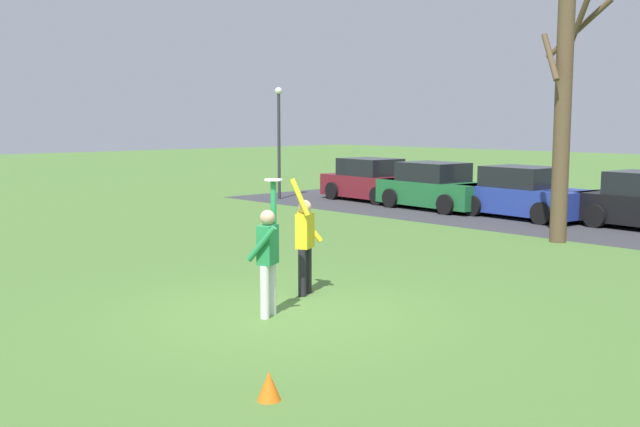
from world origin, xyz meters
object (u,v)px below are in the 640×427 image
at_px(frisbee_disc, 273,180).
at_px(person_catcher, 268,254).
at_px(parked_car_maroon, 372,181).
at_px(parked_car_blue, 523,194).
at_px(lamppost_by_lot, 279,132).
at_px(field_cone_orange, 269,386).
at_px(parked_car_green, 435,188).
at_px(bare_tree_tall, 563,112).
at_px(person_defender, 305,239).

bearing_deg(frisbee_disc, person_catcher, -63.07).
height_order(frisbee_disc, parked_car_maroon, frisbee_disc).
bearing_deg(parked_car_blue, person_catcher, -69.45).
xyz_separation_m(parked_car_maroon, lamppost_by_lot, (-2.81, -2.20, 1.86)).
height_order(lamppost_by_lot, field_cone_orange, lamppost_by_lot).
xyz_separation_m(parked_car_green, field_cone_orange, (9.87, -15.26, -0.57)).
bearing_deg(bare_tree_tall, frisbee_disc, -86.66).
bearing_deg(bare_tree_tall, parked_car_green, 153.19).
bearing_deg(parked_car_blue, parked_car_green, -172.59).
relative_size(person_defender, field_cone_orange, 6.39).
xyz_separation_m(person_catcher, lamppost_by_lot, (-13.31, 11.28, 1.60)).
distance_m(person_catcher, parked_car_blue, 13.80).
distance_m(parked_car_maroon, lamppost_by_lot, 4.03).
xyz_separation_m(parked_car_blue, bare_tree_tall, (3.17, -3.45, 2.49)).
xyz_separation_m(frisbee_disc, lamppost_by_lot, (-13.21, 11.08, 0.49)).
height_order(parked_car_maroon, parked_car_blue, same).
bearing_deg(parked_car_blue, frisbee_disc, -69.63).
bearing_deg(parked_car_maroon, frisbee_disc, -47.56).
height_order(parked_car_green, parked_car_blue, same).
distance_m(person_catcher, frisbee_disc, 1.13).
bearing_deg(parked_car_green, parked_car_maroon, 177.45).
height_order(person_catcher, field_cone_orange, person_catcher).
bearing_deg(person_defender, frisbee_disc, 0.00).
height_order(person_catcher, person_defender, person_catcher).
bearing_deg(person_catcher, person_defender, 0.00).
bearing_deg(parked_car_maroon, person_defender, -46.62).
bearing_deg(person_defender, parked_car_green, -178.06).
xyz_separation_m(person_catcher, bare_tree_tall, (-0.66, 9.80, 2.23)).
relative_size(person_catcher, field_cone_orange, 6.50).
relative_size(parked_car_maroon, parked_car_blue, 1.00).
height_order(frisbee_disc, lamppost_by_lot, lamppost_by_lot).
bearing_deg(lamppost_by_lot, parked_car_blue, 11.75).
distance_m(person_catcher, field_cone_orange, 3.58).
height_order(frisbee_disc, field_cone_orange, frisbee_disc).
bearing_deg(lamppost_by_lot, parked_car_maroon, 38.08).
bearing_deg(lamppost_by_lot, person_defender, -38.15).
bearing_deg(parked_car_green, person_catcher, -56.91).
xyz_separation_m(parked_car_maroon, parked_car_blue, (6.66, -0.23, 0.00)).
height_order(person_catcher, parked_car_blue, person_catcher).
bearing_deg(parked_car_green, field_cone_orange, -52.70).
distance_m(parked_car_blue, field_cone_orange, 16.78).
xyz_separation_m(frisbee_disc, bare_tree_tall, (-0.56, 9.60, 1.12)).
xyz_separation_m(person_defender, parked_car_blue, (-3.13, 11.87, -0.25)).
bearing_deg(parked_car_maroon, field_cone_orange, -45.46).
relative_size(parked_car_green, field_cone_orange, 13.21).
relative_size(person_defender, parked_car_maroon, 0.48).
bearing_deg(person_catcher, lamppost_by_lot, 22.77).
xyz_separation_m(parked_car_blue, lamppost_by_lot, (-9.47, -1.97, 1.86)).
xyz_separation_m(person_defender, bare_tree_tall, (0.04, 8.42, 2.24)).
height_order(person_defender, frisbee_disc, frisbee_disc).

